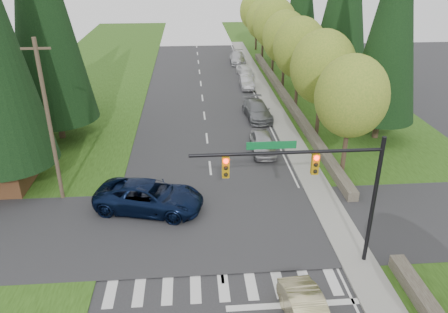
{
  "coord_description": "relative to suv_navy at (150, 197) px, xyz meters",
  "views": [
    {
      "loc": [
        -1.22,
        -12.53,
        14.22
      ],
      "look_at": [
        0.68,
        11.46,
        2.8
      ],
      "focal_mm": 35.0,
      "sensor_mm": 36.0,
      "label": 1
    }
  ],
  "objects": [
    {
      "name": "conifer_e_a",
      "position": [
        17.88,
        9.78,
        8.9
      ],
      "size": [
        5.44,
        5.44,
        17.8
      ],
      "color": "#38281C",
      "rests_on": "ground"
    },
    {
      "name": "decid_tree_1",
      "position": [
        13.18,
        10.78,
        4.9
      ],
      "size": [
        5.2,
        5.2,
        8.8
      ],
      "color": "#38281C",
      "rests_on": "ground"
    },
    {
      "name": "parked_car_c",
      "position": [
        9.04,
        25.12,
        -0.2
      ],
      "size": [
        1.52,
        4.21,
        1.38
      ],
      "primitive_type": "imported",
      "rotation": [
        0.0,
        0.0,
        -0.01
      ],
      "color": "#AAA9AE",
      "rests_on": "ground"
    },
    {
      "name": "cross_street",
      "position": [
        3.88,
        -2.22,
        -0.89
      ],
      "size": [
        120.0,
        8.0,
        0.1
      ],
      "primitive_type": "cube",
      "color": "#28282B",
      "rests_on": "ground"
    },
    {
      "name": "decid_tree_5",
      "position": [
        12.98,
        38.78,
        4.64
      ],
      "size": [
        4.8,
        4.8,
        8.3
      ],
      "color": "#38281C",
      "rests_on": "ground"
    },
    {
      "name": "parked_car_e",
      "position": [
        9.3,
        37.1,
        -0.16
      ],
      "size": [
        2.28,
        5.13,
        1.46
      ],
      "primitive_type": "imported",
      "rotation": [
        0.0,
        0.0,
        -0.05
      ],
      "color": "#BCBDC1",
      "rests_on": "ground"
    },
    {
      "name": "grass_west",
      "position": [
        -9.12,
        9.78,
        -0.86
      ],
      "size": [
        14.0,
        110.0,
        0.06
      ],
      "primitive_type": "cube",
      "color": "#254211",
      "rests_on": "ground"
    },
    {
      "name": "conifer_w_e",
      "position": [
        -10.12,
        17.78,
        9.4
      ],
      "size": [
        5.78,
        5.78,
        18.8
      ],
      "color": "#38281C",
      "rests_on": "ground"
    },
    {
      "name": "utility_pole",
      "position": [
        -5.62,
        1.78,
        4.25
      ],
      "size": [
        1.6,
        0.24,
        10.0
      ],
      "color": "#473828",
      "rests_on": "ground"
    },
    {
      "name": "parked_car_b",
      "position": [
        8.77,
        15.25,
        -0.13
      ],
      "size": [
        2.48,
        5.41,
        1.53
      ],
      "primitive_type": "imported",
      "rotation": [
        0.0,
        0.0,
        0.06
      ],
      "color": "slate",
      "rests_on": "ground"
    },
    {
      "name": "decid_tree_6",
      "position": [
        13.08,
        45.78,
        4.97
      ],
      "size": [
        5.2,
        5.2,
        8.86
      ],
      "color": "#38281C",
      "rests_on": "ground"
    },
    {
      "name": "grass_east",
      "position": [
        16.88,
        9.78,
        -0.86
      ],
      "size": [
        14.0,
        110.0,
        0.06
      ],
      "primitive_type": "cube",
      "color": "#254211",
      "rests_on": "ground"
    },
    {
      "name": "decid_tree_4",
      "position": [
        13.18,
        31.78,
        5.17
      ],
      "size": [
        5.4,
        5.4,
        9.18
      ],
      "color": "#38281C",
      "rests_on": "ground"
    },
    {
      "name": "decid_tree_2",
      "position": [
        12.98,
        17.78,
        5.03
      ],
      "size": [
        5.0,
        5.0,
        8.82
      ],
      "color": "#38281C",
      "rests_on": "ground"
    },
    {
      "name": "sidewalk_east",
      "position": [
        10.78,
        11.78,
        -0.83
      ],
      "size": [
        1.8,
        80.0,
        0.13
      ],
      "primitive_type": "cube",
      "color": "gray",
      "rests_on": "ground"
    },
    {
      "name": "curb_east",
      "position": [
        9.93,
        11.78,
        -0.83
      ],
      "size": [
        0.2,
        80.0,
        0.13
      ],
      "primitive_type": "cube",
      "color": "gray",
      "rests_on": "ground"
    },
    {
      "name": "traffic_signal",
      "position": [
        8.25,
        -5.72,
        4.09
      ],
      "size": [
        8.7,
        0.37,
        6.8
      ],
      "color": "black",
      "rests_on": "ground"
    },
    {
      "name": "decid_tree_0",
      "position": [
        13.08,
        3.78,
        4.7
      ],
      "size": [
        4.8,
        4.8,
        8.37
      ],
      "color": "#38281C",
      "rests_on": "ground"
    },
    {
      "name": "suv_navy",
      "position": [
        0.0,
        0.0,
        0.0
      ],
      "size": [
        6.97,
        4.49,
        1.79
      ],
      "primitive_type": "imported",
      "rotation": [
        0.0,
        0.0,
        1.31
      ],
      "color": "black",
      "rests_on": "ground"
    },
    {
      "name": "parked_car_a",
      "position": [
        8.08,
        7.75,
        -0.14
      ],
      "size": [
        1.88,
        4.46,
        1.51
      ],
      "primitive_type": "imported",
      "rotation": [
        0.0,
        0.0,
        -0.02
      ],
      "color": "#A8A8AC",
      "rests_on": "ground"
    },
    {
      "name": "decid_tree_3",
      "position": [
        13.08,
        24.78,
        4.77
      ],
      "size": [
        5.0,
        5.0,
        8.55
      ],
      "color": "#38281C",
      "rests_on": "ground"
    },
    {
      "name": "parked_car_d",
      "position": [
        9.48,
        30.41,
        -0.23
      ],
      "size": [
        2.08,
        4.08,
        1.33
      ],
      "primitive_type": "imported",
      "rotation": [
        0.0,
        0.0,
        0.13
      ],
      "color": "silver",
      "rests_on": "ground"
    },
    {
      "name": "stone_wall_north",
      "position": [
        12.48,
        19.78,
        -0.54
      ],
      "size": [
        0.7,
        40.0,
        0.7
      ],
      "primitive_type": "cube",
      "color": "#4C4438",
      "rests_on": "ground"
    }
  ]
}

